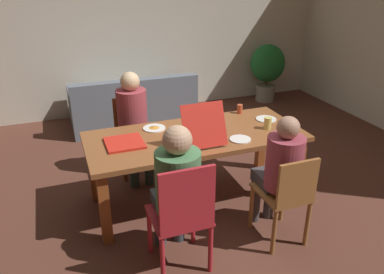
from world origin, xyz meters
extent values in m
plane|color=brown|center=(0.00, 0.00, 0.00)|extent=(20.00, 20.00, 0.00)
cube|color=beige|center=(0.00, 2.99, 1.43)|extent=(6.81, 0.12, 2.87)
cube|color=brown|center=(0.00, 0.00, 0.73)|extent=(2.15, 0.93, 0.05)
cube|color=#954920|center=(-0.99, -0.38, 0.35)|extent=(0.09, 0.09, 0.70)
cube|color=#954920|center=(0.99, -0.38, 0.35)|extent=(0.09, 0.09, 0.70)
cube|color=#954920|center=(-0.99, 0.38, 0.35)|extent=(0.09, 0.09, 0.70)
cube|color=#954920|center=(0.99, 0.38, 0.35)|extent=(0.09, 0.09, 0.70)
cylinder|color=#B6242D|center=(-0.66, -0.64, 0.23)|extent=(0.04, 0.04, 0.46)
cylinder|color=#B6242D|center=(-0.26, -0.64, 0.23)|extent=(0.04, 0.04, 0.46)
cylinder|color=#B6242D|center=(-0.66, -1.04, 0.23)|extent=(0.04, 0.04, 0.46)
cylinder|color=#B6242D|center=(-0.26, -1.04, 0.23)|extent=(0.04, 0.04, 0.46)
cube|color=#B6242D|center=(-0.46, -0.84, 0.47)|extent=(0.45, 0.45, 0.02)
cube|color=#B6242D|center=(-0.46, -1.05, 0.73)|extent=(0.43, 0.03, 0.52)
cylinder|color=#383D45|center=(-0.55, -0.57, 0.24)|extent=(0.10, 0.10, 0.48)
cylinder|color=#383D45|center=(-0.38, -0.57, 0.24)|extent=(0.10, 0.10, 0.48)
cube|color=#383D45|center=(-0.46, -0.70, 0.53)|extent=(0.32, 0.28, 0.11)
cylinder|color=#4B7E50|center=(-0.46, -0.84, 0.78)|extent=(0.35, 0.35, 0.50)
sphere|color=tan|center=(-0.46, -0.84, 1.13)|extent=(0.22, 0.22, 0.22)
cylinder|color=brown|center=(-0.30, 0.62, 0.23)|extent=(0.04, 0.04, 0.46)
cylinder|color=brown|center=(-0.63, 0.62, 0.23)|extent=(0.04, 0.04, 0.46)
cylinder|color=brown|center=(-0.30, 0.98, 0.23)|extent=(0.04, 0.04, 0.46)
cylinder|color=brown|center=(-0.63, 0.98, 0.23)|extent=(0.04, 0.04, 0.46)
cube|color=brown|center=(-0.46, 0.80, 0.47)|extent=(0.39, 0.42, 0.02)
cube|color=brown|center=(-0.46, 1.00, 0.68)|extent=(0.37, 0.03, 0.41)
cylinder|color=#2C3E3B|center=(-0.38, 0.47, 0.24)|extent=(0.10, 0.10, 0.48)
cylinder|color=#2C3E3B|center=(-0.55, 0.47, 0.24)|extent=(0.10, 0.10, 0.48)
cube|color=#2C3E3B|center=(-0.46, 0.63, 0.53)|extent=(0.30, 0.34, 0.11)
cylinder|color=#98383F|center=(-0.46, 0.80, 0.78)|extent=(0.34, 0.34, 0.50)
sphere|color=#D4B086|center=(-0.46, 0.80, 1.12)|extent=(0.21, 0.21, 0.21)
cylinder|color=#985F2F|center=(0.32, -0.64, 0.23)|extent=(0.04, 0.04, 0.46)
cylinder|color=#985F2F|center=(0.65, -0.64, 0.23)|extent=(0.04, 0.04, 0.46)
cylinder|color=#985F2F|center=(0.32, -1.03, 0.23)|extent=(0.04, 0.04, 0.46)
cylinder|color=#985F2F|center=(0.65, -1.03, 0.23)|extent=(0.04, 0.04, 0.46)
cube|color=#985F2F|center=(0.49, -0.84, 0.47)|extent=(0.39, 0.45, 0.02)
cube|color=#985F2F|center=(0.49, -1.05, 0.68)|extent=(0.37, 0.03, 0.40)
cylinder|color=#413C3E|center=(0.41, -0.55, 0.24)|extent=(0.10, 0.10, 0.48)
cylinder|color=#413C3E|center=(0.56, -0.55, 0.24)|extent=(0.10, 0.10, 0.48)
cube|color=#413C3E|center=(0.49, -0.68, 0.53)|extent=(0.29, 0.30, 0.11)
cylinder|color=#993C4A|center=(0.49, -0.84, 0.76)|extent=(0.32, 0.32, 0.47)
sphere|color=#AB7B62|center=(0.49, -0.84, 1.08)|extent=(0.19, 0.19, 0.19)
cube|color=red|center=(-0.02, 0.00, 0.76)|extent=(0.41, 0.41, 0.02)
cylinder|color=#C78346|center=(-0.02, 0.00, 0.78)|extent=(0.36, 0.36, 0.01)
cube|color=red|center=(-0.02, -0.28, 0.96)|extent=(0.41, 0.17, 0.38)
cube|color=red|center=(-0.71, 0.03, 0.76)|extent=(0.35, 0.35, 0.02)
cylinder|color=white|center=(-0.35, 0.28, 0.76)|extent=(0.23, 0.23, 0.01)
cone|color=orange|center=(-0.35, 0.28, 0.77)|extent=(0.11, 0.11, 0.02)
cylinder|color=white|center=(0.86, 0.10, 0.76)|extent=(0.22, 0.22, 0.01)
cylinder|color=white|center=(0.36, -0.27, 0.76)|extent=(0.21, 0.21, 0.01)
cylinder|color=#DFC967|center=(0.74, -0.12, 0.81)|extent=(0.08, 0.08, 0.12)
cylinder|color=#BE4A2B|center=(0.68, 0.38, 0.80)|extent=(0.06, 0.06, 0.10)
cube|color=slate|center=(-0.15, 2.36, 0.21)|extent=(1.85, 0.91, 0.42)
cube|color=slate|center=(-0.15, 1.99, 0.61)|extent=(1.85, 0.16, 0.37)
cube|color=slate|center=(-0.98, 2.36, 0.51)|extent=(0.20, 0.86, 0.18)
cube|color=slate|center=(0.67, 2.36, 0.51)|extent=(0.20, 0.86, 0.18)
cylinder|color=gray|center=(2.36, 2.59, 0.14)|extent=(0.34, 0.34, 0.28)
cylinder|color=brown|center=(2.36, 2.59, 0.36)|extent=(0.05, 0.05, 0.16)
ellipsoid|color=#1D642A|center=(2.36, 2.59, 0.69)|extent=(0.60, 0.60, 0.67)
camera|label=1|loc=(-1.25, -3.25, 2.30)|focal=35.93mm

